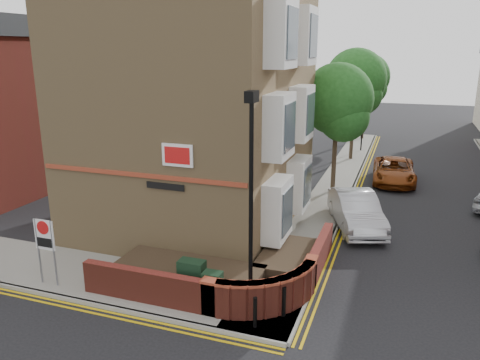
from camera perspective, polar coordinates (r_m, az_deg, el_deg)
name	(u,v)px	position (r m, az deg, el deg)	size (l,w,h in m)	color
ground	(183,325)	(13.80, -7.01, -17.09)	(120.00, 120.00, 0.00)	black
pavement_corner	(108,279)	(16.51, -15.80, -11.52)	(13.00, 3.00, 0.12)	gray
pavement_main	(338,182)	(27.52, 11.83, -0.20)	(2.00, 32.00, 0.12)	gray
kerb_side	(79,301)	(15.47, -19.06, -13.76)	(13.00, 0.15, 0.12)	gray
kerb_main_near	(355,183)	(27.42, 13.90, -0.39)	(0.15, 32.00, 0.12)	gray
yellow_lines_side	(74,307)	(15.33, -19.63, -14.33)	(13.00, 0.28, 0.01)	gold
yellow_lines_main	(360,185)	(27.41, 14.41, -0.54)	(0.28, 32.00, 0.01)	gold
corner_building	(202,79)	(20.10, -4.69, 12.18)	(8.95, 10.40, 13.60)	#9D7F53
garden_wall	(217,284)	(15.75, -2.87, -12.53)	(6.80, 6.00, 1.20)	maroon
lamppost	(251,205)	(12.78, 1.35, -3.03)	(0.25, 0.50, 6.30)	black
utility_cabinet_large	(192,279)	(14.56, -5.87, -11.91)	(0.80, 0.45, 1.20)	black
utility_cabinet_small	(213,289)	(14.05, -3.37, -13.17)	(0.55, 0.40, 1.10)	black
bollard_near	(255,312)	(13.16, 1.85, -15.82)	(0.11, 0.11, 0.90)	black
bollard_far	(284,302)	(13.68, 5.38, -14.55)	(0.11, 0.11, 0.90)	black
zone_sign	(45,240)	(16.06, -22.70, -6.77)	(0.72, 0.07, 2.20)	slate
tree_near	(337,104)	(24.73, 11.78, 9.01)	(3.64, 3.65, 6.70)	#382B1E
tree_mid	(355,84)	(32.59, 13.89, 11.31)	(4.03, 4.03, 7.42)	#382B1E
tree_far	(366,81)	(40.56, 15.11, 11.61)	(3.81, 3.81, 7.00)	#382B1E
traffic_light_assembly	(363,115)	(35.73, 14.79, 7.70)	(0.20, 0.16, 4.20)	black
silver_car_near	(356,211)	(20.64, 13.97, -3.65)	(1.63, 4.68, 1.54)	#B2B4BB
red_car_main	(394,171)	(28.33, 18.26, 1.10)	(2.28, 4.95, 1.38)	maroon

